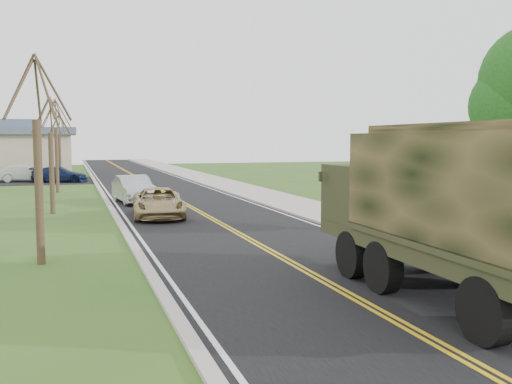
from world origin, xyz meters
name	(u,v)px	position (x,y,z in m)	size (l,w,h in m)	color
ground	(466,361)	(0.00, 0.00, 0.00)	(160.00, 160.00, 0.00)	#2B531B
road	(149,184)	(0.00, 40.00, 0.01)	(8.00, 120.00, 0.01)	black
curb_right	(198,182)	(4.15, 40.00, 0.06)	(0.30, 120.00, 0.12)	#9E998E
sidewalk_right	(218,182)	(5.90, 40.00, 0.05)	(3.20, 120.00, 0.10)	#9E998E
curb_left	(97,184)	(-4.15, 40.00, 0.05)	(0.30, 120.00, 0.10)	#9E998E
bare_tree_a	(38,175)	(-7.00, 10.00, 2.63)	(1.93, 2.26, 6.08)	#38281C
bare_tree_b	(51,164)	(-7.00, 22.00, 2.48)	(1.83, 2.14, 5.73)	#38281C
bare_tree_c	(57,152)	(-7.00, 34.00, 2.78)	(2.04, 2.39, 6.42)	#38281C
bare_tree_d	(60,152)	(-7.00, 46.00, 2.55)	(1.88, 2.20, 5.91)	#38281C
military_truck	(452,200)	(2.03, 3.16, 2.28)	(2.92, 8.04, 3.98)	black
suv_champagne	(158,203)	(-2.25, 19.04, 0.69)	(2.30, 4.98, 1.38)	tan
sedan_silver	(134,189)	(-2.69, 25.67, 0.79)	(1.68, 4.81, 1.58)	#B4B5B9
lot_car_silver	(24,173)	(-9.96, 45.66, 0.73)	(1.55, 4.44, 1.46)	#B9BABE
lot_car_navy	(60,175)	(-7.04, 43.98, 0.67)	(1.88, 4.62, 1.34)	#101B3B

